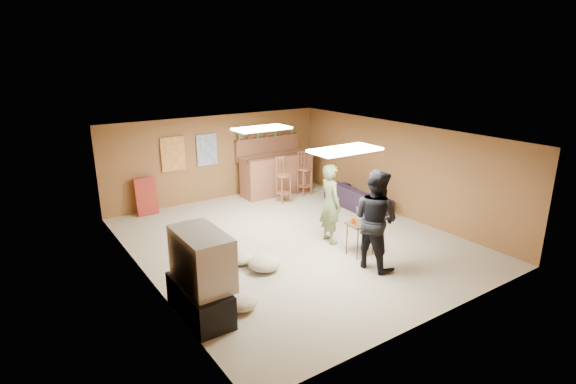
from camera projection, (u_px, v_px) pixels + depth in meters
ground at (293, 240)px, 9.30m from camera, size 7.00×7.00×0.00m
ceiling at (294, 135)px, 8.65m from camera, size 6.00×7.00×0.02m
wall_back at (217, 158)px, 11.74m from camera, size 6.00×0.02×2.20m
wall_front at (438, 250)px, 6.21m from camera, size 6.00×0.02×2.20m
wall_left at (144, 219)px, 7.37m from camera, size 0.02×7.00×2.20m
wall_right at (398, 169)px, 10.59m from camera, size 0.02×7.00×2.20m
tv_stand at (200, 300)px, 6.58m from camera, size 0.55×1.30×0.50m
dvd_box at (214, 301)px, 6.73m from camera, size 0.35×0.50×0.08m
tv_body at (202, 258)px, 6.43m from camera, size 0.60×1.10×0.80m
tv_screen at (221, 253)px, 6.59m from camera, size 0.02×0.95×0.65m
bar_counter at (277, 174)px, 12.28m from camera, size 2.00×0.60×1.10m
bar_lip at (282, 156)px, 11.92m from camera, size 2.10×0.12×0.05m
bar_shelf at (268, 137)px, 12.35m from camera, size 2.00×0.18×0.05m
bar_backing at (268, 148)px, 12.46m from camera, size 2.00×0.14×0.60m
poster_left at (173, 154)px, 11.00m from camera, size 0.60×0.03×0.85m
poster_right at (207, 150)px, 11.48m from camera, size 0.55×0.03×0.80m
folding_chair_stack at (146, 196)px, 10.71m from camera, size 0.50×0.26×0.91m
ceiling_panel_front at (345, 150)px, 7.48m from camera, size 1.20×0.60×0.04m
ceiling_panel_back at (262, 129)px, 9.61m from camera, size 1.20×0.60×0.04m
person_olive at (330, 204)px, 9.02m from camera, size 0.47×0.64×1.63m
person_black at (375, 219)px, 7.92m from camera, size 0.83×0.99×1.81m
sofa at (357, 196)px, 11.27m from camera, size 0.84×1.90×0.54m
tray_table at (360, 239)px, 8.57m from camera, size 0.52×0.43×0.64m
cup_red_near at (353, 221)px, 8.44m from camera, size 0.09×0.09×0.12m
cup_red_far at (365, 221)px, 8.45m from camera, size 0.10×0.10×0.11m
cup_blue at (364, 217)px, 8.61m from camera, size 0.11×0.11×0.12m
bar_stool_left at (283, 179)px, 11.53m from camera, size 0.52×0.52×1.25m
bar_stool_right at (305, 175)px, 12.17m from camera, size 0.46×0.46×1.12m
cushion_near_tv at (264, 263)px, 8.01m from camera, size 0.63×0.63×0.26m
cushion_mid at (241, 258)px, 8.27m from camera, size 0.55×0.55×0.21m
cushion_far at (241, 302)px, 6.79m from camera, size 0.57×0.57×0.23m
bottle_row at (266, 132)px, 12.26m from camera, size 1.76×0.08×0.26m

